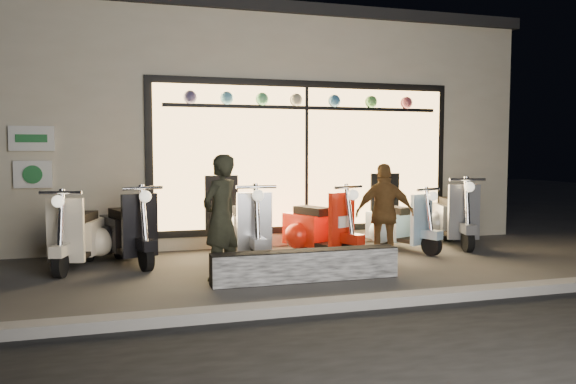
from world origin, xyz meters
name	(u,v)px	position (x,y,z in m)	size (l,w,h in m)	color
ground	(295,270)	(0.00, 0.00, 0.00)	(40.00, 40.00, 0.00)	#383533
kerb	(350,304)	(0.00, -2.00, 0.06)	(40.00, 0.25, 0.12)	slate
shop_building	(229,131)	(0.00, 4.98, 2.10)	(10.20, 6.23, 4.20)	beige
graffiti_barrier	(306,265)	(-0.05, -0.65, 0.20)	(2.44, 0.28, 0.40)	black
scooter_silver	(246,230)	(-0.47, 1.01, 0.45)	(0.51, 1.57, 1.13)	black
scooter_red	(315,228)	(0.63, 0.95, 0.44)	(0.91, 1.50, 1.10)	black
scooter_black	(126,232)	(-2.25, 1.28, 0.45)	(0.83, 1.56, 1.12)	black
scooter_cream	(81,236)	(-2.88, 1.17, 0.44)	(0.75, 1.53, 1.09)	black
scooter_blue	(396,225)	(2.12, 1.11, 0.41)	(0.80, 1.42, 1.03)	black
scooter_grey	(453,218)	(3.37, 1.34, 0.47)	(0.82, 1.63, 1.16)	black
man	(221,217)	(-1.08, -0.27, 0.81)	(0.59, 0.39, 1.62)	black
woman	(385,214)	(1.42, 0.11, 0.74)	(0.87, 0.36, 1.48)	brown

